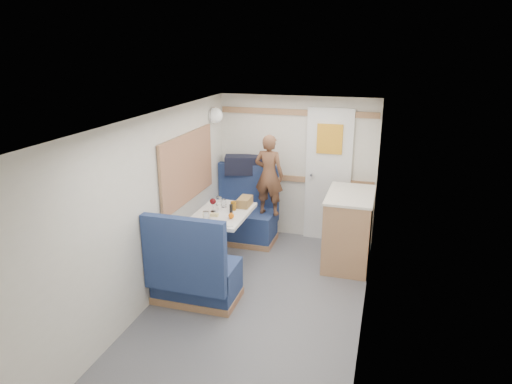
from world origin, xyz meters
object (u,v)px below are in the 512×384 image
(dinette_table, at_px, (222,224))
(tumbler_mid, at_px, (219,201))
(bench_near, at_px, (194,277))
(person, at_px, (269,175))
(dome_light, at_px, (215,115))
(bread_loaf, at_px, (245,202))
(salt_grinder, at_px, (219,207))
(wine_glass, at_px, (213,202))
(galley_counter, at_px, (348,228))
(tumbler_left, at_px, (206,216))
(tray, at_px, (222,221))
(pepper_grinder, at_px, (231,208))
(duffel_bag, at_px, (244,165))
(cheese_block, at_px, (214,215))
(beer_glass, at_px, (233,206))
(bench_far, at_px, (244,220))
(orange_fruit, at_px, (231,216))
(tumbler_right, at_px, (224,203))

(dinette_table, height_order, tumbler_mid, tumbler_mid)
(bench_near, xyz_separation_m, person, (0.37, 1.67, 0.70))
(bench_near, relative_size, dome_light, 5.25)
(bench_near, bearing_deg, bread_loaf, 80.58)
(bench_near, height_order, salt_grinder, bench_near)
(wine_glass, distance_m, bread_loaf, 0.44)
(dinette_table, xyz_separation_m, person, (0.37, 0.81, 0.43))
(dinette_table, relative_size, galley_counter, 1.00)
(person, height_order, tumbler_left, person)
(person, bearing_deg, tray, 81.84)
(wine_glass, relative_size, tumbler_left, 1.52)
(person, relative_size, pepper_grinder, 10.73)
(galley_counter, bearing_deg, salt_grinder, -161.69)
(duffel_bag, bearing_deg, cheese_block, -102.72)
(wine_glass, xyz_separation_m, beer_glass, (0.22, 0.12, -0.07))
(bench_far, relative_size, person, 0.96)
(dinette_table, height_order, duffel_bag, duffel_bag)
(beer_glass, distance_m, salt_grinder, 0.17)
(galley_counter, relative_size, tray, 2.76)
(tumbler_left, distance_m, pepper_grinder, 0.38)
(bench_far, xyz_separation_m, orange_fruit, (0.19, -1.07, 0.47))
(tumbler_mid, height_order, salt_grinder, tumbler_mid)
(tumbler_right, bearing_deg, galley_counter, 13.65)
(tumbler_left, bearing_deg, duffel_bag, 89.86)
(tray, bearing_deg, tumbler_mid, 113.83)
(dome_light, bearing_deg, bench_near, -77.18)
(bench_far, height_order, bread_loaf, bench_far)
(galley_counter, height_order, tumbler_mid, galley_counter)
(person, height_order, wine_glass, person)
(cheese_block, height_order, bread_loaf, bread_loaf)
(bench_far, relative_size, bread_loaf, 3.99)
(dome_light, xyz_separation_m, tumbler_mid, (0.26, -0.62, -0.98))
(person, relative_size, tumbler_right, 11.02)
(tumbler_mid, relative_size, tumbler_right, 1.10)
(pepper_grinder, relative_size, salt_grinder, 1.05)
(bench_near, bearing_deg, pepper_grinder, 83.25)
(bench_far, xyz_separation_m, tumbler_mid, (-0.13, -0.63, 0.47))
(tumbler_mid, bearing_deg, wine_glass, -86.44)
(pepper_grinder, distance_m, bread_loaf, 0.29)
(bench_far, relative_size, pepper_grinder, 10.30)
(tray, xyz_separation_m, cheese_block, (-0.13, 0.11, 0.03))
(dome_light, relative_size, cheese_block, 2.15)
(tray, xyz_separation_m, wine_glass, (-0.22, 0.29, 0.11))
(cheese_block, bearing_deg, dome_light, 109.48)
(galley_counter, relative_size, tumbler_mid, 8.41)
(duffel_bag, height_order, tumbler_right, duffel_bag)
(tumbler_left, xyz_separation_m, salt_grinder, (0.03, 0.35, -0.01))
(tumbler_right, bearing_deg, wine_glass, -111.24)
(cheese_block, relative_size, salt_grinder, 0.96)
(orange_fruit, distance_m, beer_glass, 0.33)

